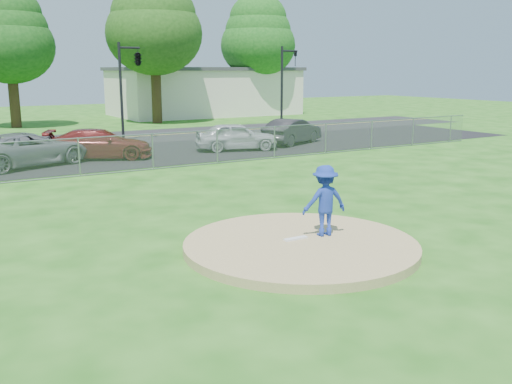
# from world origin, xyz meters

# --- Properties ---
(ground) EXTENTS (120.00, 120.00, 0.00)m
(ground) POSITION_xyz_m (0.00, 10.00, 0.00)
(ground) COLOR #1D5713
(ground) RESTS_ON ground
(pitchers_mound) EXTENTS (5.40, 5.40, 0.20)m
(pitchers_mound) POSITION_xyz_m (0.00, 0.00, 0.10)
(pitchers_mound) COLOR tan
(pitchers_mound) RESTS_ON ground
(pitching_rubber) EXTENTS (0.60, 0.15, 0.04)m
(pitching_rubber) POSITION_xyz_m (0.00, 0.20, 0.22)
(pitching_rubber) COLOR white
(pitching_rubber) RESTS_ON pitchers_mound
(chain_link_fence) EXTENTS (40.00, 0.06, 1.50)m
(chain_link_fence) POSITION_xyz_m (0.00, 12.00, 0.75)
(chain_link_fence) COLOR gray
(chain_link_fence) RESTS_ON ground
(parking_lot) EXTENTS (50.00, 8.00, 0.01)m
(parking_lot) POSITION_xyz_m (0.00, 16.50, 0.01)
(parking_lot) COLOR black
(parking_lot) RESTS_ON ground
(street) EXTENTS (60.00, 7.00, 0.01)m
(street) POSITION_xyz_m (0.00, 24.00, 0.00)
(street) COLOR black
(street) RESTS_ON ground
(commercial_building) EXTENTS (16.40, 9.40, 4.30)m
(commercial_building) POSITION_xyz_m (16.00, 38.00, 2.16)
(commercial_building) COLOR beige
(commercial_building) RESTS_ON ground
(tree_center) EXTENTS (6.16, 6.16, 9.84)m
(tree_center) POSITION_xyz_m (-1.00, 34.00, 6.47)
(tree_center) COLOR #382414
(tree_center) RESTS_ON ground
(tree_right) EXTENTS (7.28, 7.28, 11.63)m
(tree_right) POSITION_xyz_m (9.00, 32.00, 7.65)
(tree_right) COLOR #352513
(tree_right) RESTS_ON ground
(tree_far_right) EXTENTS (6.72, 6.72, 10.74)m
(tree_far_right) POSITION_xyz_m (20.00, 35.00, 7.06)
(tree_far_right) COLOR #332112
(tree_far_right) RESTS_ON ground
(traffic_signal_center) EXTENTS (1.42, 2.48, 5.60)m
(traffic_signal_center) POSITION_xyz_m (3.97, 22.00, 4.61)
(traffic_signal_center) COLOR black
(traffic_signal_center) RESTS_ON ground
(traffic_signal_right) EXTENTS (1.28, 0.20, 5.60)m
(traffic_signal_right) POSITION_xyz_m (14.24, 22.00, 3.36)
(traffic_signal_right) COLOR black
(traffic_signal_right) RESTS_ON ground
(pitcher) EXTENTS (1.19, 0.83, 1.69)m
(pitcher) POSITION_xyz_m (0.78, 0.15, 1.05)
(pitcher) COLOR #1C359C
(pitcher) RESTS_ON pitchers_mound
(parked_car_gray) EXTENTS (5.74, 4.11, 1.45)m
(parked_car_gray) POSITION_xyz_m (-3.27, 15.62, 0.74)
(parked_car_gray) COLOR slate
(parked_car_gray) RESTS_ON parking_lot
(parked_car_darkred) EXTENTS (5.16, 3.64, 1.39)m
(parked_car_darkred) POSITION_xyz_m (-0.05, 16.05, 0.70)
(parked_car_darkred) COLOR maroon
(parked_car_darkred) RESTS_ON parking_lot
(parked_car_pearl) EXTENTS (4.51, 2.85, 1.43)m
(parked_car_pearl) POSITION_xyz_m (6.82, 15.34, 0.72)
(parked_car_pearl) COLOR silver
(parked_car_pearl) RESTS_ON parking_lot
(parked_car_charcoal) EXTENTS (4.48, 3.12, 1.40)m
(parked_car_charcoal) POSITION_xyz_m (10.75, 16.00, 0.71)
(parked_car_charcoal) COLOR #252528
(parked_car_charcoal) RESTS_ON parking_lot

